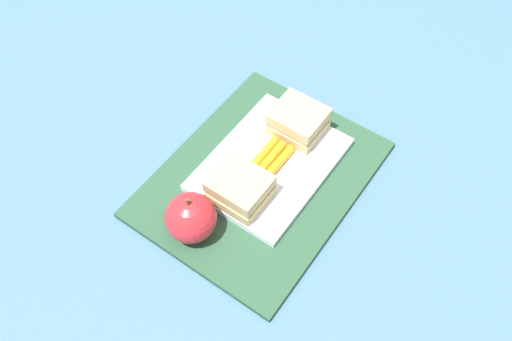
{
  "coord_description": "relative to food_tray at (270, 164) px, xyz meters",
  "views": [
    {
      "loc": [
        0.4,
        0.27,
        0.72
      ],
      "look_at": [
        0.01,
        0.0,
        0.04
      ],
      "focal_mm": 38.89,
      "sensor_mm": 36.0,
      "label": 1
    }
  ],
  "objects": [
    {
      "name": "sandwich_half_right",
      "position": [
        0.08,
        0.0,
        0.03
      ],
      "size": [
        0.07,
        0.08,
        0.04
      ],
      "color": "tan",
      "rests_on": "food_tray"
    },
    {
      "name": "carrot_sticks_bundle",
      "position": [
        0.0,
        -0.0,
        0.01
      ],
      "size": [
        0.08,
        0.04,
        0.02
      ],
      "color": "orange",
      "rests_on": "food_tray"
    },
    {
      "name": "sandwich_half_left",
      "position": [
        -0.08,
        0.0,
        0.03
      ],
      "size": [
        0.07,
        0.08,
        0.04
      ],
      "color": "tan",
      "rests_on": "food_tray"
    },
    {
      "name": "ground_plane",
      "position": [
        0.03,
        0.0,
        -0.02
      ],
      "size": [
        2.4,
        2.4,
        0.0
      ],
      "primitive_type": "plane",
      "color": "#42667A"
    },
    {
      "name": "food_tray",
      "position": [
        0.0,
        0.0,
        0.0
      ],
      "size": [
        0.23,
        0.17,
        0.01
      ],
      "primitive_type": "cube",
      "color": "white",
      "rests_on": "lunchbag_mat"
    },
    {
      "name": "lunchbag_mat",
      "position": [
        0.03,
        0.0,
        -0.01
      ],
      "size": [
        0.36,
        0.28,
        0.01
      ],
      "primitive_type": "cube",
      "color": "#284C33",
      "rests_on": "ground_plane"
    },
    {
      "name": "apple",
      "position": [
        0.16,
        -0.03,
        0.03
      ],
      "size": [
        0.07,
        0.07,
        0.08
      ],
      "color": "red",
      "rests_on": "lunchbag_mat"
    }
  ]
}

